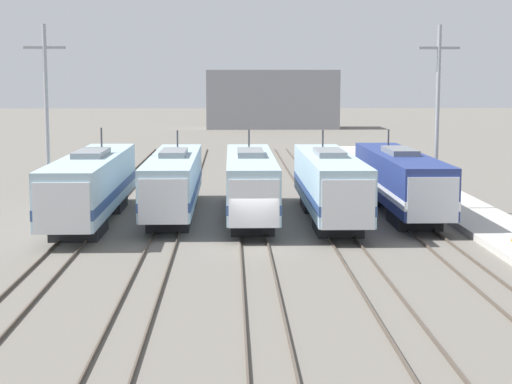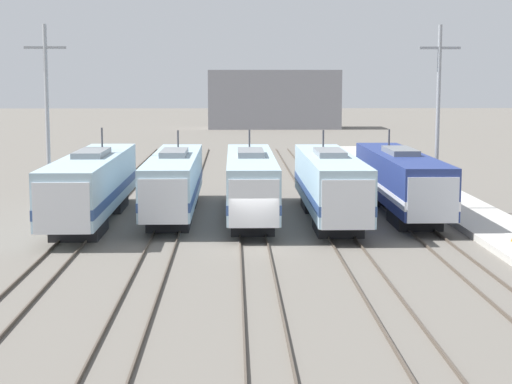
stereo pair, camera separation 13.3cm
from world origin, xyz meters
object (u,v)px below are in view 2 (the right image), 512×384
Objects in this scene: catenary_tower_right at (438,115)px; catenary_tower_left at (47,115)px; locomotive_center_left at (174,183)px; locomotive_center at (251,184)px; locomotive_center_right at (330,185)px; locomotive_far_left at (91,186)px; locomotive_far_right at (401,181)px.

catenary_tower_left is at bearing 180.00° from catenary_tower_right.
catenary_tower_right is at bearing 1.80° from locomotive_center_left.
locomotive_center reaches higher than locomotive_center_left.
locomotive_center_right is at bearing -159.46° from catenary_tower_right.
locomotive_center_right is 8.62m from catenary_tower_right.
locomotive_far_left is 1.59× the size of catenary_tower_left.
locomotive_center_right reaches higher than locomotive_far_right.
catenary_tower_right reaches higher than locomotive_center_left.
catenary_tower_left reaches higher than locomotive_center_right.
locomotive_center_right is at bearing -9.88° from locomotive_center.
locomotive_center reaches higher than locomotive_far_right.
locomotive_center_right is at bearing -8.62° from catenary_tower_left.
locomotive_far_left reaches higher than locomotive_center.
locomotive_far_left is at bearing -172.32° from locomotive_far_right.
locomotive_far_right is (9.62, 1.60, -0.03)m from locomotive_center.
locomotive_center_left is 4.98m from locomotive_center.
catenary_tower_right is at bearing 20.54° from locomotive_center_right.
catenary_tower_right reaches higher than locomotive_far_right.
locomotive_center_left is 8.95m from catenary_tower_left.
locomotive_center is 1.47× the size of catenary_tower_left.
catenary_tower_right is (16.70, 0.52, 4.21)m from locomotive_center_left.
locomotive_far_right reaches higher than locomotive_center_left.
locomotive_center_right is 0.94× the size of locomotive_far_right.
locomotive_center is 1.01× the size of locomotive_center_right.
locomotive_center is at bearing 170.12° from locomotive_center_right.
locomotive_far_right is 4.77m from catenary_tower_right.
locomotive_far_left is 9.67m from locomotive_center.
locomotive_center is 0.95× the size of locomotive_far_right.
catenary_tower_left reaches higher than locomotive_far_left.
catenary_tower_right is at bearing 8.68° from locomotive_center.
locomotive_far_right is 1.55× the size of catenary_tower_left.
locomotive_center is (4.81, -1.29, 0.05)m from locomotive_center_left.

